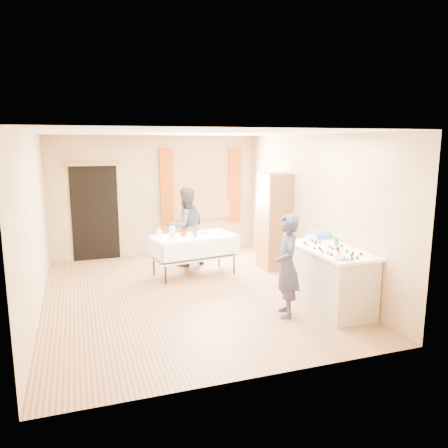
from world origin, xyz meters
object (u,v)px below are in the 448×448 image
object	(u,v)px
party_table	(194,251)
chair	(191,245)
counter	(330,278)
girl	(287,266)
woman	(186,226)
cabinet	(274,221)

from	to	relation	value
party_table	chair	xyz separation A→B (m)	(0.24, 1.13, -0.16)
counter	chair	distance (m)	3.62
chair	girl	distance (m)	3.53
counter	chair	world-z (taller)	chair
girl	counter	bearing A→B (deg)	112.93
party_table	chair	world-z (taller)	chair
party_table	girl	bearing A→B (deg)	-81.51
counter	party_table	bearing A→B (deg)	123.87
party_table	counter	bearing A→B (deg)	-65.23
counter	girl	bearing A→B (deg)	-173.49
girl	woman	bearing A→B (deg)	-150.07
cabinet	party_table	world-z (taller)	cabinet
counter	girl	xyz separation A→B (m)	(-0.77, -0.09, 0.29)
cabinet	counter	distance (m)	2.24
counter	party_table	size ratio (longest dim) A/B	0.94
cabinet	party_table	bearing A→B (deg)	177.68
party_table	woman	size ratio (longest dim) A/B	1.03
party_table	woman	bearing A→B (deg)	79.34
counter	chair	bearing A→B (deg)	110.67
cabinet	woman	world-z (taller)	cabinet
chair	party_table	bearing A→B (deg)	-85.81
counter	woman	xyz separation A→B (m)	(-1.49, 2.93, 0.34)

